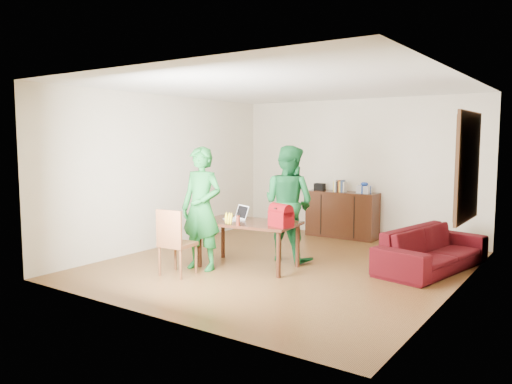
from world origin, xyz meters
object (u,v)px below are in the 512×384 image
Objects in this scene: red_bag at (281,218)px; sofa at (432,249)px; person_near at (202,208)px; bottle at (238,220)px; person_far at (288,203)px; laptop at (234,217)px; chair at (177,256)px; table at (248,227)px.

red_bag is 2.33m from sofa.
bottle is at bearing 4.65° from person_near.
red_bag is (0.36, -0.81, -0.09)m from person_far.
laptop is at bearing 56.75° from person_near.
bottle is 2.91m from sofa.
laptop is 2.25× the size of bottle.
bottle is at bearing 35.87° from chair.
person_near reaches higher than red_bag.
laptop is (0.24, 0.47, -0.17)m from person_near.
person_far is 0.87× the size of sofa.
red_bag is (0.89, -0.07, 0.08)m from laptop.
table is 1.15m from chair.
table is at bearing -169.21° from red_bag.
chair is 3.74m from sofa.
bottle is at bearing -21.72° from laptop.
person_far is 5.24× the size of red_bag.
red_bag is at bearing 118.88° from person_far.
person_far reaches higher than bottle.
person_far is 4.80× the size of laptop.
chair is 5.62× the size of bottle.
table is 0.29m from laptop.
red_bag is (0.54, 0.29, 0.04)m from bottle.
table is 4.50× the size of red_bag.
person_near reaches higher than laptop.
chair is 1.00m from bottle.
chair reaches higher than bottle.
red_bag is at bearing 27.88° from bottle.
sofa is (2.89, 2.38, 0.03)m from chair.
table is at bearing 28.79° from laptop.
bottle is (0.59, 0.11, -0.13)m from person_near.
bottle is 0.08× the size of sofa.
person_near is at bearing 135.73° from sofa.
chair is at bearing -84.11° from laptop.
laptop reaches higher than table.
bottle is at bearing 140.50° from sofa.
person_near reaches higher than chair.
sofa is (2.32, 1.43, -0.30)m from table.
laptop is at bearing 134.08° from bottle.
person_far is (0.76, 1.21, 0.00)m from person_near.
table is 0.76m from person_near.
red_bag is (1.13, 0.40, -0.09)m from person_near.
chair is 0.46× the size of sofa.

